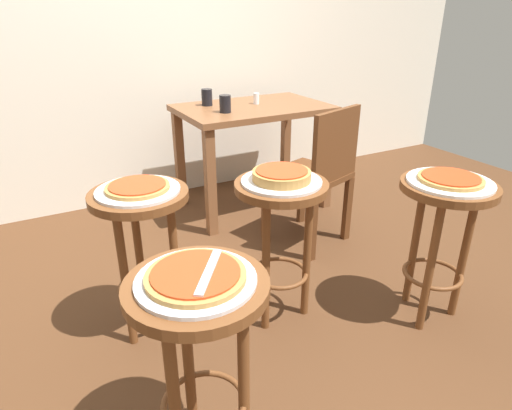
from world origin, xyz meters
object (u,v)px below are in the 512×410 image
at_px(dining_table, 253,123).
at_px(serving_plate_middle, 450,182).
at_px(cup_near_edge, 225,104).
at_px(serving_plate_leftside, 281,181).
at_px(wooden_chair, 318,172).
at_px(serving_plate_rear, 138,190).
at_px(stool_foreground, 199,332).
at_px(cup_far_edge, 207,97).
at_px(stool_leftside, 281,219).
at_px(pizza_rear, 137,187).
at_px(pizza_leftside, 282,175).
at_px(serving_plate_foreground, 196,280).
at_px(stool_middle, 443,219).
at_px(stool_rear, 142,229).
at_px(condiment_shaker, 256,99).
at_px(pizza_foreground, 196,275).
at_px(pizza_middle, 451,178).
at_px(pizza_server_knife, 209,272).

bearing_deg(dining_table, serving_plate_middle, -85.74).
distance_m(serving_plate_middle, cup_near_edge, 1.48).
bearing_deg(dining_table, serving_plate_leftside, -113.05).
bearing_deg(serving_plate_middle, wooden_chair, 93.90).
bearing_deg(cup_near_edge, serving_plate_rear, -132.21).
xyz_separation_m(stool_foreground, serving_plate_middle, (1.21, 0.17, 0.18)).
height_order(dining_table, cup_far_edge, cup_far_edge).
height_order(stool_leftside, pizza_rear, pizza_rear).
bearing_deg(pizza_leftside, dining_table, 66.95).
xyz_separation_m(serving_plate_foreground, wooden_chair, (1.16, 1.01, -0.21)).
relative_size(cup_near_edge, wooden_chair, 0.13).
height_order(serving_plate_middle, pizza_rear, pizza_rear).
bearing_deg(pizza_leftside, stool_leftside, 135.00).
bearing_deg(dining_table, serving_plate_foreground, -122.77).
relative_size(serving_plate_middle, pizza_rear, 1.38).
distance_m(serving_plate_foreground, stool_middle, 1.24).
bearing_deg(stool_rear, condiment_shaker, 42.93).
relative_size(pizza_foreground, pizza_middle, 1.03).
height_order(stool_foreground, dining_table, dining_table).
distance_m(stool_middle, pizza_leftside, 0.74).
bearing_deg(stool_rear, wooden_chair, 15.08).
distance_m(stool_middle, dining_table, 1.54).
relative_size(stool_foreground, pizza_rear, 2.62).
distance_m(pizza_foreground, serving_plate_leftside, 0.79).
bearing_deg(serving_plate_leftside, cup_far_edge, 80.10).
relative_size(serving_plate_middle, serving_plate_leftside, 1.04).
bearing_deg(pizza_foreground, serving_plate_rear, 87.24).
relative_size(serving_plate_leftside, dining_table, 0.34).
xyz_separation_m(stool_leftside, pizza_leftside, (0.00, -0.00, 0.20)).
height_order(stool_foreground, cup_far_edge, cup_far_edge).
height_order(stool_middle, stool_leftside, same).
xyz_separation_m(serving_plate_leftside, cup_far_edge, (0.23, 1.34, 0.11)).
relative_size(pizza_middle, serving_plate_leftside, 0.78).
bearing_deg(cup_near_edge, serving_plate_foreground, -117.73).
bearing_deg(pizza_middle, condiment_shaker, 92.36).
relative_size(serving_plate_middle, cup_near_edge, 3.25).
distance_m(stool_middle, wooden_chair, 0.85).
xyz_separation_m(pizza_middle, pizza_rear, (-1.18, 0.54, 0.00)).
bearing_deg(pizza_rear, serving_plate_middle, -24.65).
relative_size(pizza_foreground, condiment_shaker, 3.69).
relative_size(pizza_middle, cup_far_edge, 2.41).
relative_size(pizza_middle, stool_rear, 0.40).
distance_m(wooden_chair, pizza_server_knife, 1.55).
height_order(pizza_middle, pizza_rear, same).
bearing_deg(cup_near_edge, condiment_shaker, 25.26).
relative_size(stool_middle, pizza_leftside, 2.71).
xyz_separation_m(serving_plate_rear, pizza_server_knife, (-0.00, -0.73, 0.03)).
relative_size(serving_plate_foreground, stool_middle, 0.49).
relative_size(pizza_middle, serving_plate_rear, 0.79).
xyz_separation_m(pizza_rear, dining_table, (1.06, 0.99, -0.08)).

